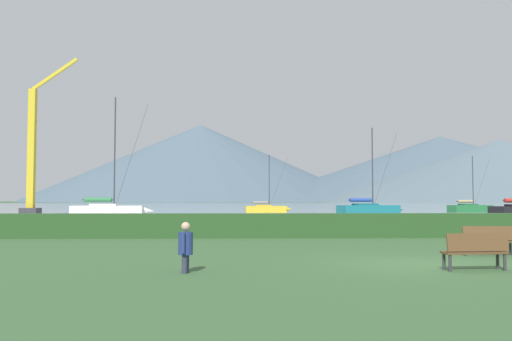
# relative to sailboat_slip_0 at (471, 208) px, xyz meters

# --- Properties ---
(ground_plane) EXTENTS (1000.00, 1000.00, 0.00)m
(ground_plane) POSITION_rel_sailboat_slip_0_xyz_m (-28.04, -62.39, -0.60)
(ground_plane) COLOR #385B33
(harbor_water) EXTENTS (320.00, 246.00, 0.00)m
(harbor_water) POSITION_rel_sailboat_slip_0_xyz_m (-28.04, 74.61, -0.60)
(harbor_water) COLOR #8C9EA3
(harbor_water) RESTS_ON ground_plane
(hedge_line) EXTENTS (80.00, 1.20, 1.14)m
(hedge_line) POSITION_rel_sailboat_slip_0_xyz_m (-28.04, -51.39, -0.03)
(hedge_line) COLOR #284C23
(hedge_line) RESTS_ON ground_plane
(sailboat_slip_0) EXTENTS (7.44, 3.78, 8.05)m
(sailboat_slip_0) POSITION_rel_sailboat_slip_0_xyz_m (0.00, 0.00, 0.00)
(sailboat_slip_0) COLOR #236B38
(sailboat_slip_0) RESTS_ON harbor_water
(sailboat_slip_1) EXTENTS (6.59, 2.22, 8.07)m
(sailboat_slip_1) POSITION_rel_sailboat_slip_0_xyz_m (-29.31, -0.77, -0.06)
(sailboat_slip_1) COLOR gold
(sailboat_slip_1) RESTS_ON harbor_water
(sailboat_slip_2) EXTENTS (8.42, 4.36, 10.29)m
(sailboat_slip_2) POSITION_rel_sailboat_slip_0_xyz_m (-17.88, -13.54, 0.09)
(sailboat_slip_2) COLOR #19707A
(sailboat_slip_2) RESTS_ON harbor_water
(sailboat_slip_5) EXTENTS (8.55, 2.92, 12.61)m
(sailboat_slip_5) POSITION_rel_sailboat_slip_0_xyz_m (-46.76, -19.56, 0.12)
(sailboat_slip_5) COLOR white
(sailboat_slip_5) RESTS_ON harbor_water
(park_bench_near_path) EXTENTS (1.74, 0.60, 0.95)m
(park_bench_near_path) POSITION_rel_sailboat_slip_0_xyz_m (-25.13, -60.04, -0.07)
(park_bench_near_path) COLOR brown
(park_bench_near_path) RESTS_ON ground_plane
(park_bench_under_tree) EXTENTS (1.66, 0.62, 0.95)m
(park_bench_under_tree) POSITION_rel_sailboat_slip_0_xyz_m (-27.17, -63.71, -0.07)
(park_bench_under_tree) COLOR brown
(park_bench_under_tree) RESTS_ON ground_plane
(person_seated_viewer) EXTENTS (0.36, 0.56, 1.25)m
(person_seated_viewer) POSITION_rel_sailboat_slip_0_xyz_m (-34.50, -63.93, 0.09)
(person_seated_viewer) COLOR #2D3347
(person_seated_viewer) RESTS_ON ground_plane
(dock_crane) EXTENTS (6.27, 2.00, 18.86)m
(dock_crane) POSITION_rel_sailboat_slip_0_xyz_m (-57.73, -11.55, 6.04)
(dock_crane) COLOR #333338
(dock_crane) RESTS_ON ground_plane
(distant_hill_west_ridge) EXTENTS (295.62, 295.62, 49.51)m
(distant_hill_west_ridge) POSITION_rel_sailboat_slip_0_xyz_m (119.52, 332.05, 24.15)
(distant_hill_west_ridge) COLOR #4C6070
(distant_hill_west_ridge) RESTS_ON ground_plane
(distant_hill_central_peak) EXTENTS (267.79, 267.79, 60.37)m
(distant_hill_central_peak) POSITION_rel_sailboat_slip_0_xyz_m (-63.32, 352.45, 29.58)
(distant_hill_central_peak) COLOR #4C6070
(distant_hill_central_peak) RESTS_ON ground_plane
(distant_hill_east_ridge) EXTENTS (210.67, 210.67, 36.31)m
(distant_hill_east_ridge) POSITION_rel_sailboat_slip_0_xyz_m (117.94, 234.86, 17.55)
(distant_hill_east_ridge) COLOR slate
(distant_hill_east_ridge) RESTS_ON ground_plane
(distant_hill_far_shoulder) EXTENTS (188.59, 188.59, 47.87)m
(distant_hill_far_shoulder) POSITION_rel_sailboat_slip_0_xyz_m (129.61, 343.88, 23.33)
(distant_hill_far_shoulder) COLOR #4C6070
(distant_hill_far_shoulder) RESTS_ON ground_plane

